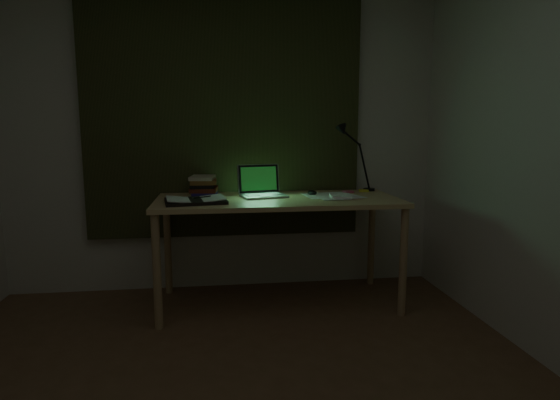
# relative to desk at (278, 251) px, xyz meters

# --- Properties ---
(wall_back) EXTENTS (3.50, 0.00, 2.50)m
(wall_back) POSITION_rel_desk_xyz_m (-0.38, 0.47, 0.84)
(wall_back) COLOR silver
(wall_back) RESTS_ON ground
(curtain) EXTENTS (2.20, 0.06, 2.00)m
(curtain) POSITION_rel_desk_xyz_m (-0.38, 0.43, 1.04)
(curtain) COLOR #293018
(curtain) RESTS_ON wall_back
(desk) EXTENTS (1.79, 0.78, 0.82)m
(desk) POSITION_rel_desk_xyz_m (0.00, 0.00, 0.00)
(desk) COLOR #D6B773
(desk) RESTS_ON floor
(laptop) EXTENTS (0.40, 0.43, 0.24)m
(laptop) POSITION_rel_desk_xyz_m (-0.10, 0.08, 0.53)
(laptop) COLOR #BBBBC0
(laptop) RESTS_ON desk
(open_textbook) EXTENTS (0.45, 0.35, 0.04)m
(open_textbook) POSITION_rel_desk_xyz_m (-0.60, -0.13, 0.43)
(open_textbook) COLOR silver
(open_textbook) RESTS_ON desk
(book_stack) EXTENTS (0.22, 0.26, 0.16)m
(book_stack) POSITION_rel_desk_xyz_m (-0.55, 0.24, 0.49)
(book_stack) COLOR silver
(book_stack) RESTS_ON desk
(loose_papers) EXTENTS (0.44, 0.45, 0.02)m
(loose_papers) POSITION_rel_desk_xyz_m (0.42, -0.02, 0.42)
(loose_papers) COLOR white
(loose_papers) RESTS_ON desk
(mouse) EXTENTS (0.08, 0.11, 0.04)m
(mouse) POSITION_rel_desk_xyz_m (0.28, 0.12, 0.43)
(mouse) COLOR black
(mouse) RESTS_ON desk
(sticky_yellow) EXTENTS (0.09, 0.09, 0.02)m
(sticky_yellow) POSITION_rel_desk_xyz_m (0.74, 0.27, 0.42)
(sticky_yellow) COLOR gold
(sticky_yellow) RESTS_ON desk
(sticky_pink) EXTENTS (0.09, 0.09, 0.02)m
(sticky_pink) POSITION_rel_desk_xyz_m (0.60, 0.22, 0.42)
(sticky_pink) COLOR #DB5574
(sticky_pink) RESTS_ON desk
(desk_lamp) EXTENTS (0.34, 0.27, 0.51)m
(desk_lamp) POSITION_rel_desk_xyz_m (0.80, 0.31, 0.67)
(desk_lamp) COLOR black
(desk_lamp) RESTS_ON desk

